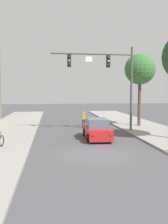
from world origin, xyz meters
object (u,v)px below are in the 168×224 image
(car_lead_red, at_px, (97,130))
(pedestrian_crossing_road, at_px, (84,119))
(traffic_signal_mast, at_px, (109,72))
(street_tree_second, at_px, (140,70))

(car_lead_red, distance_m, pedestrian_crossing_road, 6.02)
(traffic_signal_mast, relative_size, car_lead_red, 1.75)
(pedestrian_crossing_road, bearing_deg, street_tree_second, -2.26)
(traffic_signal_mast, bearing_deg, pedestrian_crossing_road, 124.04)
(pedestrian_crossing_road, relative_size, street_tree_second, 0.22)
(car_lead_red, height_order, street_tree_second, street_tree_second)
(car_lead_red, distance_m, street_tree_second, 9.50)
(car_lead_red, relative_size, street_tree_second, 0.58)
(traffic_signal_mast, bearing_deg, street_tree_second, 33.85)
(car_lead_red, relative_size, pedestrian_crossing_road, 2.61)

